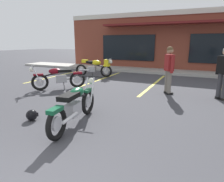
% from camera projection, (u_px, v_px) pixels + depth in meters
% --- Properties ---
extents(ground_plane, '(80.00, 80.00, 0.00)m').
position_uv_depth(ground_plane, '(118.00, 114.00, 5.08)').
color(ground_plane, '#3D3D42').
extents(sidewalk_kerb, '(22.00, 1.80, 0.14)m').
position_uv_depth(sidewalk_kerb, '(168.00, 72.00, 11.91)').
color(sidewalk_kerb, '#A8A59E').
rests_on(sidewalk_kerb, ground_plane).
extents(brick_storefront_building, '(14.65, 6.70, 3.71)m').
position_uv_depth(brick_storefront_building, '(178.00, 42.00, 14.73)').
color(brick_storefront_building, brown).
rests_on(brick_storefront_building, ground_plane).
extents(painted_stall_lines, '(10.92, 4.80, 0.01)m').
position_uv_depth(painted_stall_lines, '(154.00, 84.00, 8.75)').
color(painted_stall_lines, '#DBCC4C').
rests_on(painted_stall_lines, ground_plane).
extents(motorcycle_foreground_classic, '(0.72, 2.10, 0.98)m').
position_uv_depth(motorcycle_foreground_classic, '(75.00, 105.00, 4.33)').
color(motorcycle_foreground_classic, black).
rests_on(motorcycle_foreground_classic, ground_plane).
extents(motorcycle_red_sportbike, '(1.63, 1.68, 0.98)m').
position_uv_depth(motorcycle_red_sportbike, '(58.00, 77.00, 7.69)').
color(motorcycle_red_sportbike, black).
rests_on(motorcycle_red_sportbike, ground_plane).
extents(motorcycle_black_cruiser, '(2.10, 0.74, 0.98)m').
position_uv_depth(motorcycle_black_cruiser, '(95.00, 67.00, 10.47)').
color(motorcycle_black_cruiser, black).
rests_on(motorcycle_black_cruiser, ground_plane).
extents(person_in_black_shirt, '(0.41, 0.57, 1.68)m').
position_uv_depth(person_in_black_shirt, '(169.00, 68.00, 6.84)').
color(person_in_black_shirt, black).
rests_on(person_in_black_shirt, ground_plane).
extents(person_in_shorts_foreground, '(0.49, 0.50, 1.68)m').
position_uv_depth(person_in_shorts_foreground, '(224.00, 70.00, 6.13)').
color(person_in_shorts_foreground, black).
rests_on(person_in_shorts_foreground, ground_plane).
extents(helmet_on_pavement, '(0.26, 0.26, 0.26)m').
position_uv_depth(helmet_on_pavement, '(32.00, 115.00, 4.64)').
color(helmet_on_pavement, black).
rests_on(helmet_on_pavement, ground_plane).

